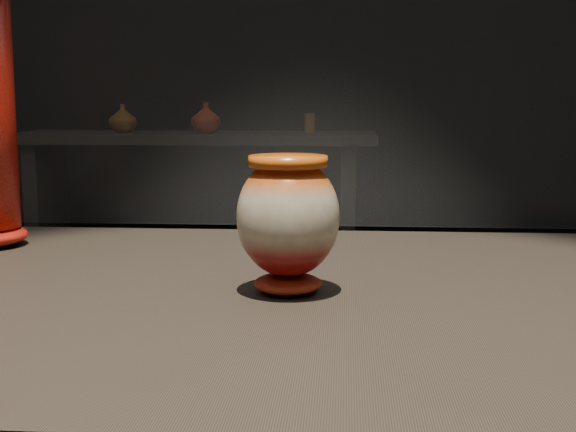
% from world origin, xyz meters
% --- Properties ---
extents(main_vase, '(0.15, 0.15, 0.16)m').
position_xyz_m(main_vase, '(0.11, -0.01, 0.98)').
color(main_vase, maroon).
rests_on(main_vase, display_plinth).
extents(back_shelf, '(2.00, 0.60, 0.90)m').
position_xyz_m(back_shelf, '(-0.66, 3.50, 0.64)').
color(back_shelf, black).
rests_on(back_shelf, ground).
extents(back_vase_left, '(0.21, 0.21, 0.16)m').
position_xyz_m(back_vase_left, '(-1.06, 3.47, 0.98)').
color(back_vase_left, '#8F5814').
rests_on(back_vase_left, back_shelf).
extents(back_vase_mid, '(0.23, 0.23, 0.17)m').
position_xyz_m(back_vase_mid, '(-0.59, 3.45, 0.98)').
color(back_vase_mid, maroon).
rests_on(back_vase_mid, back_shelf).
extents(back_vase_right, '(0.06, 0.06, 0.11)m').
position_xyz_m(back_vase_right, '(-0.03, 3.52, 0.95)').
color(back_vase_right, '#8F5814').
rests_on(back_vase_right, back_shelf).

